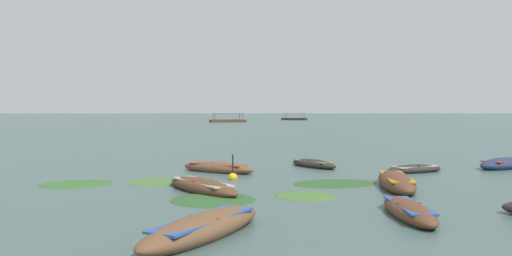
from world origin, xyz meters
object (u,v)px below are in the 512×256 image
object	(u,v)px
rowboat_0	(218,168)
rowboat_9	(202,186)
rowboat_6	(397,182)
rowboat_3	(314,164)
mooring_buoy	(233,177)
rowboat_1	(409,211)
rowboat_10	(415,169)
rowboat_5	(505,164)
rowboat_7	(205,227)
ferry_1	(295,119)
ferry_0	(228,121)

from	to	relation	value
rowboat_0	rowboat_9	world-z (taller)	rowboat_0
rowboat_0	rowboat_6	size ratio (longest dim) A/B	0.82
rowboat_3	mooring_buoy	xyz separation A→B (m)	(-3.80, -4.51, -0.05)
rowboat_1	rowboat_10	bearing A→B (deg)	71.28
rowboat_3	rowboat_9	size ratio (longest dim) A/B	0.78
rowboat_6	rowboat_5	bearing A→B (deg)	41.51
rowboat_6	rowboat_7	xyz separation A→B (m)	(-6.20, -6.89, -0.02)
rowboat_5	mooring_buoy	distance (m)	13.69
rowboat_7	ferry_1	bearing A→B (deg)	84.81
rowboat_5	rowboat_10	size ratio (longest dim) A/B	1.22
rowboat_7	rowboat_5	bearing A→B (deg)	44.75
mooring_buoy	ferry_0	bearing A→B (deg)	93.39
rowboat_5	rowboat_9	xyz separation A→B (m)	(-13.98, -7.10, -0.02)
rowboat_6	rowboat_1	bearing A→B (deg)	-102.37
rowboat_1	rowboat_6	bearing A→B (deg)	77.63
rowboat_0	rowboat_3	world-z (taller)	rowboat_0
rowboat_3	rowboat_5	size ratio (longest dim) A/B	0.82
rowboat_6	mooring_buoy	bearing A→B (deg)	160.29
rowboat_9	rowboat_10	world-z (taller)	rowboat_9
rowboat_1	rowboat_9	world-z (taller)	rowboat_9
rowboat_1	rowboat_5	bearing A→B (deg)	53.86
rowboat_1	rowboat_9	bearing A→B (deg)	145.30
rowboat_6	rowboat_7	distance (m)	9.27
rowboat_10	ferry_0	world-z (taller)	ferry_0
rowboat_6	rowboat_7	world-z (taller)	rowboat_6
rowboat_7	mooring_buoy	xyz separation A→B (m)	(0.20, 9.04, -0.09)
ferry_0	rowboat_6	bearing A→B (deg)	-83.67
ferry_0	ferry_1	xyz separation A→B (m)	(20.50, 34.81, 0.00)
rowboat_6	ferry_0	xyz separation A→B (m)	(-12.59, 113.45, 0.24)
rowboat_7	rowboat_3	bearing A→B (deg)	73.58
rowboat_5	rowboat_10	distance (m)	5.22
rowboat_0	rowboat_5	size ratio (longest dim) A/B	0.99
rowboat_1	rowboat_6	xyz separation A→B (m)	(1.07, 4.89, 0.05)
rowboat_5	rowboat_6	bearing A→B (deg)	-138.49
rowboat_9	ferry_0	distance (m)	114.44
mooring_buoy	rowboat_10	bearing A→B (deg)	16.57
rowboat_10	mooring_buoy	bearing A→B (deg)	-163.43
ferry_1	mooring_buoy	size ratio (longest dim) A/B	7.83
ferry_0	mooring_buoy	bearing A→B (deg)	-86.61
rowboat_0	rowboat_5	bearing A→B (deg)	6.50
rowboat_6	ferry_1	size ratio (longest dim) A/B	0.52
rowboat_6	rowboat_10	world-z (taller)	rowboat_6
rowboat_0	mooring_buoy	xyz separation A→B (m)	(0.81, -2.53, -0.08)
rowboat_9	ferry_1	xyz separation A→B (m)	(14.82, 149.11, 0.27)
rowboat_1	rowboat_7	distance (m)	5.50
ferry_1	mooring_buoy	xyz separation A→B (m)	(-13.91, -146.12, -0.34)
rowboat_0	rowboat_7	distance (m)	11.58
rowboat_0	ferry_0	size ratio (longest dim) A/B	0.38
ferry_1	mooring_buoy	world-z (taller)	ferry_1
ferry_0	rowboat_0	bearing A→B (deg)	-86.96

